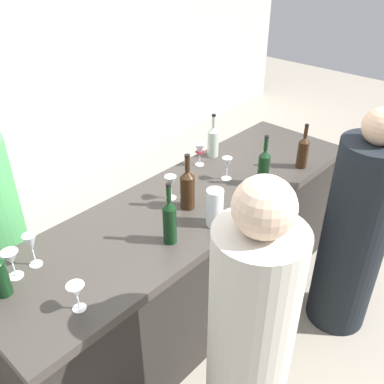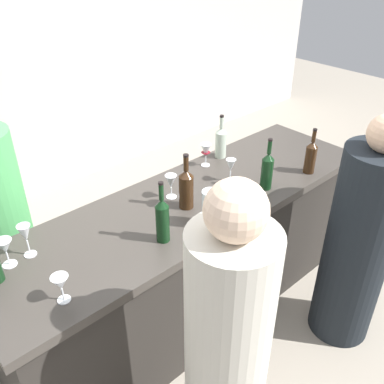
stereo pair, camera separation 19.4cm
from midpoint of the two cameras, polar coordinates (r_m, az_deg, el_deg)
name	(u,v)px [view 2 (the right image)]	position (r m, az deg, el deg)	size (l,w,h in m)	color
ground_plane	(192,311)	(3.06, 1.88, -15.65)	(12.00, 12.00, 0.00)	#9E9384
back_wall	(17,46)	(4.03, -21.09, 17.76)	(8.00, 0.10, 2.80)	#BCB7B2
bar_counter	(192,260)	(2.73, 2.06, -9.09)	(2.48, 0.72, 0.92)	#2A2723
wine_bottle_second_left_dark_green	(162,219)	(2.07, -1.32, -3.70)	(0.07, 0.07, 0.34)	black
wine_bottle_center_amber_brown	(186,188)	(2.32, 1.60, 0.53)	(0.08, 0.08, 0.33)	#331E0F
wine_bottle_second_right_dark_green	(267,170)	(2.56, 12.18, 2.86)	(0.07, 0.07, 0.32)	black
wine_bottle_rightmost_clear_pale	(221,141)	(2.88, 5.82, 6.72)	(0.08, 0.08, 0.30)	#B7C6B2
wine_bottle_far_right_amber_brown	(311,156)	(2.80, 17.54, 4.55)	(0.07, 0.07, 0.30)	#331E0F
wine_glass_near_left	(61,284)	(1.84, -14.28, -11.89)	(0.07, 0.07, 0.13)	white
wine_glass_near_center	(231,166)	(2.61, 7.32, 3.41)	(0.06, 0.06, 0.15)	white
wine_glass_near_right	(171,182)	(2.42, -0.55, 1.27)	(0.07, 0.07, 0.14)	white
wine_glass_far_left	(5,248)	(2.08, -21.37, -7.02)	(0.08, 0.08, 0.14)	white
wine_glass_far_center	(25,234)	(2.10, -18.99, -5.46)	(0.06, 0.06, 0.17)	white
wine_glass_far_right	(206,151)	(2.76, 3.87, 5.43)	(0.07, 0.07, 0.15)	white
water_pitcher	(210,209)	(2.20, 5.00, -2.30)	(0.09, 0.09, 0.21)	silver
person_left_guest	(226,364)	(1.88, 7.74, -21.92)	(0.44, 0.44, 1.62)	beige
person_center_guest	(358,245)	(2.71, 23.25, -6.63)	(0.49, 0.49, 1.49)	black
person_right_guest	(0,231)	(2.75, -22.56, -4.92)	(0.43, 0.43, 1.57)	#4CA559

